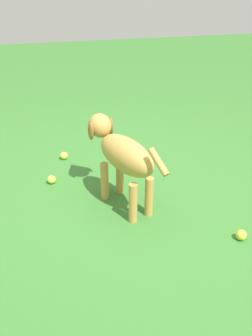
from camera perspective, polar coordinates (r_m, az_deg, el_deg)
name	(u,v)px	position (r m, az deg, el deg)	size (l,w,h in m)	color
ground	(123,208)	(2.50, -0.52, -6.34)	(14.00, 14.00, 0.00)	#38722D
dog	(122,154)	(2.36, -0.71, 2.30)	(0.82, 0.39, 0.58)	#C69347
tennis_ball_0	(64,156)	(3.17, -9.83, 1.94)	(0.07, 0.07, 0.07)	#D4D741
tennis_ball_1	(52,180)	(2.82, -11.74, -1.80)	(0.07, 0.07, 0.07)	#C8D341
tennis_ball_2	(241,235)	(2.32, 17.83, -10.09)	(0.07, 0.07, 0.07)	#C5D13D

